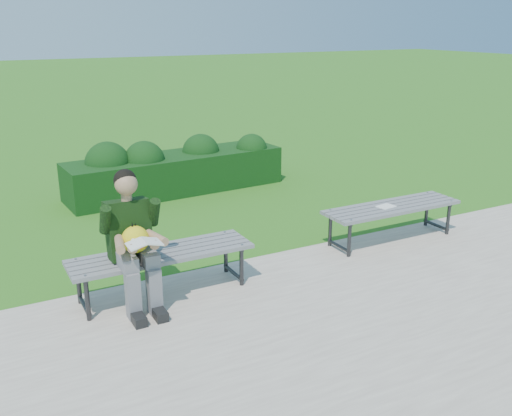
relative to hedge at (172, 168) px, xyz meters
The scene contains 7 objects.
ground 3.08m from the hedge, 88.74° to the right, with size 80.00×80.00×0.00m.
walkway 4.82m from the hedge, 89.20° to the right, with size 30.00×3.50×0.02m.
hedge is the anchor object (origin of this frame).
bench_left 3.71m from the hedge, 111.71° to the right, with size 1.80×0.50×0.46m.
bench_right 3.73m from the hedge, 64.16° to the right, with size 1.80×0.50×0.46m.
seated_boy 3.93m from the hedge, 115.27° to the right, with size 0.56×0.76×1.31m.
paper_sheet 3.69m from the hedge, 65.56° to the right, with size 0.24×0.19×0.01m.
Camera 1 is at (-3.05, -5.38, 2.61)m, focal length 40.00 mm.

